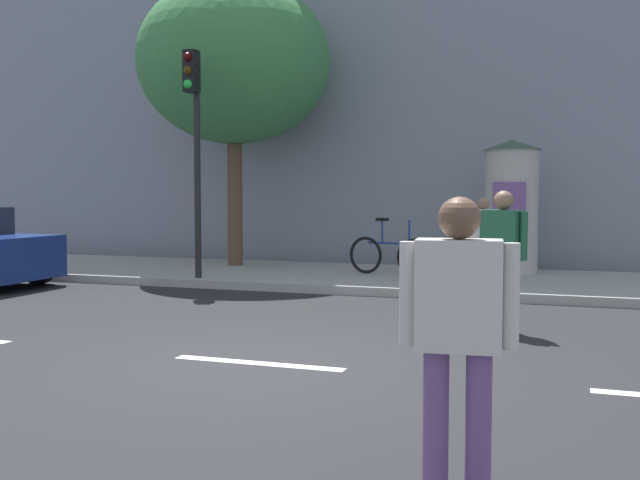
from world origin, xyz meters
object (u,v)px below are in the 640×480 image
at_px(traffic_light, 194,126).
at_px(poster_column, 511,205).
at_px(pedestrian_with_backpack, 458,324).
at_px(street_tree, 234,62).
at_px(pedestrian_in_dark_shirt, 483,233).
at_px(pedestrian_in_red_top, 503,248).
at_px(bicycle_leaning, 389,255).

distance_m(traffic_light, poster_column, 6.29).
bearing_deg(pedestrian_with_backpack, street_tree, 121.32).
bearing_deg(pedestrian_in_dark_shirt, street_tree, 163.12).
distance_m(pedestrian_with_backpack, pedestrian_in_red_top, 5.23).
xyz_separation_m(poster_column, pedestrian_in_dark_shirt, (-0.30, -2.04, -0.45)).
distance_m(poster_column, pedestrian_in_red_top, 5.60).
height_order(traffic_light, pedestrian_in_dark_shirt, traffic_light).
height_order(traffic_light, pedestrian_with_backpack, traffic_light).
height_order(street_tree, pedestrian_in_red_top, street_tree).
bearing_deg(pedestrian_in_red_top, poster_column, 93.36).
xyz_separation_m(traffic_light, pedestrian_in_dark_shirt, (5.08, 0.87, -1.91)).
relative_size(pedestrian_with_backpack, pedestrian_in_red_top, 0.96).
xyz_separation_m(pedestrian_in_red_top, bicycle_leaning, (-2.48, 4.34, -0.49)).
height_order(traffic_light, poster_column, traffic_light).
xyz_separation_m(traffic_light, bicycle_leaning, (3.24, 1.68, -2.39)).
bearing_deg(poster_column, pedestrian_in_dark_shirt, -98.47).
bearing_deg(traffic_light, pedestrian_in_red_top, -24.96).
bearing_deg(poster_column, traffic_light, -151.62).
xyz_separation_m(poster_column, pedestrian_with_backpack, (0.54, -10.80, -0.49)).
height_order(pedestrian_with_backpack, bicycle_leaning, pedestrian_with_backpack).
height_order(traffic_light, bicycle_leaning, traffic_light).
distance_m(poster_column, bicycle_leaning, 2.64).
relative_size(pedestrian_in_dark_shirt, bicycle_leaning, 0.86).
xyz_separation_m(street_tree, pedestrian_with_backpack, (6.34, -10.42, -3.54)).
bearing_deg(street_tree, traffic_light, -80.79).
distance_m(pedestrian_in_red_top, bicycle_leaning, 5.02).
bearing_deg(pedestrian_in_red_top, street_tree, 139.71).
height_order(traffic_light, street_tree, street_tree).
relative_size(traffic_light, pedestrian_in_red_top, 2.38).
xyz_separation_m(street_tree, pedestrian_in_dark_shirt, (5.49, -1.67, -3.50)).
bearing_deg(pedestrian_with_backpack, traffic_light, 126.93).
height_order(pedestrian_with_backpack, pedestrian_in_dark_shirt, pedestrian_with_backpack).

